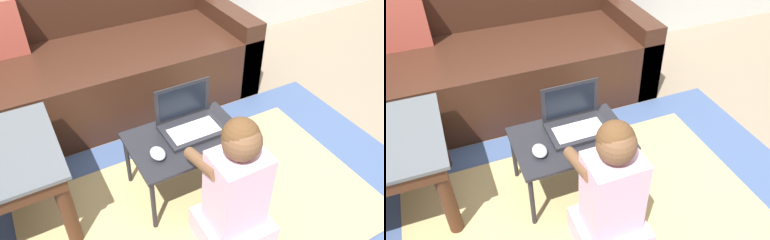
{
  "view_description": "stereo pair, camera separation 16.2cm",
  "coord_description": "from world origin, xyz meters",
  "views": [
    {
      "loc": [
        -0.77,
        -1.3,
        1.63
      ],
      "look_at": [
        -0.06,
        0.04,
        0.42
      ],
      "focal_mm": 35.0,
      "sensor_mm": 36.0,
      "label": 1
    },
    {
      "loc": [
        -0.63,
        -1.37,
        1.63
      ],
      "look_at": [
        -0.06,
        0.04,
        0.42
      ],
      "focal_mm": 35.0,
      "sensor_mm": 36.0,
      "label": 2
    }
  ],
  "objects": [
    {
      "name": "ground_plane",
      "position": [
        0.0,
        0.0,
        0.0
      ],
      "size": [
        16.0,
        16.0,
        0.0
      ],
      "primitive_type": "plane",
      "color": "#7F705B"
    },
    {
      "name": "area_rug",
      "position": [
        -0.12,
        -0.22,
        0.0
      ],
      "size": [
        2.54,
        1.51,
        0.01
      ],
      "color": "#3D517A",
      "rests_on": "ground_plane"
    },
    {
      "name": "couch",
      "position": [
        -0.23,
        1.04,
        0.31
      ],
      "size": [
        2.02,
        0.89,
        0.89
      ],
      "color": "#381E14",
      "rests_on": "ground_plane"
    },
    {
      "name": "laptop_desk",
      "position": [
        -0.12,
        -0.01,
        0.32
      ],
      "size": [
        0.6,
        0.4,
        0.36
      ],
      "color": "black",
      "rests_on": "ground_plane"
    },
    {
      "name": "laptop",
      "position": [
        -0.07,
        0.04,
        0.4
      ],
      "size": [
        0.31,
        0.22,
        0.23
      ],
      "color": "#232328",
      "rests_on": "laptop_desk"
    },
    {
      "name": "computer_mouse",
      "position": [
        -0.3,
        -0.07,
        0.38
      ],
      "size": [
        0.07,
        0.1,
        0.04
      ],
      "color": "#B2B7C1",
      "rests_on": "laptop_desk"
    },
    {
      "name": "person_seated",
      "position": [
        -0.09,
        -0.42,
        0.33
      ],
      "size": [
        0.32,
        0.39,
        0.74
      ],
      "color": "#E5B2CC",
      "rests_on": "ground_plane"
    }
  ]
}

